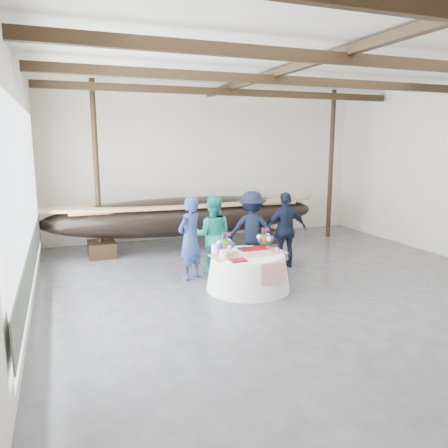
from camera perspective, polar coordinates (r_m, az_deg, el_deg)
name	(u,v)px	position (r m, az deg, el deg)	size (l,w,h in m)	color
floor	(306,295)	(8.83, 10.63, -9.15)	(10.00, 12.00, 0.01)	#3D3D42
wall_back	(208,165)	(13.81, -2.07, 7.71)	(10.00, 0.02, 4.50)	silver
wall_left	(16,191)	(7.14, -25.55, 3.86)	(0.02, 12.00, 4.50)	silver
ceiling	(315,54)	(8.46, 11.75, 20.91)	(10.00, 12.00, 0.01)	white
pavilion_structure	(292,88)	(9.05, 8.88, 17.13)	(9.80, 11.76, 4.50)	black
open_bay	(27,210)	(8.18, -24.39, 1.69)	(0.03, 7.00, 3.20)	silver
longboat_display	(187,216)	(12.19, -4.79, 1.06)	(7.83, 1.57, 1.47)	black
banquet_table	(248,271)	(8.96, 3.16, -6.21)	(1.71, 1.71, 0.73)	white
tabletop_items	(245,246)	(8.92, 2.71, -2.84)	(1.60, 0.95, 0.40)	red
guest_woman_blue	(190,238)	(9.47, -4.47, -1.88)	(0.67, 0.44, 1.82)	navy
guest_woman_teal	(213,235)	(9.93, -1.46, -1.42)	(0.86, 0.67, 1.77)	teal
guest_man_left	(252,230)	(10.35, 3.62, -0.76)	(1.19, 0.68, 1.84)	black
guest_man_right	(286,230)	(10.47, 8.06, -0.78)	(1.06, 0.44, 1.81)	black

